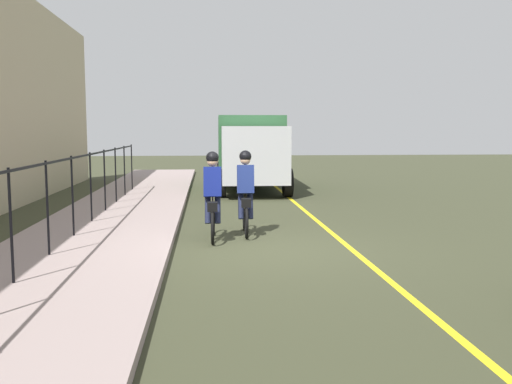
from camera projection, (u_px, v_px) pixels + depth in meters
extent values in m
plane|color=#373A26|center=(267.00, 250.00, 10.64)|extent=(80.00, 80.00, 0.00)
cube|color=yellow|center=(350.00, 248.00, 10.77)|extent=(36.00, 0.12, 0.01)
cube|color=gray|center=(84.00, 249.00, 10.34)|extent=(40.00, 3.20, 0.15)
cylinder|color=black|center=(11.00, 226.00, 7.69)|extent=(0.04, 0.04, 1.60)
cylinder|color=black|center=(47.00, 208.00, 9.44)|extent=(0.04, 0.04, 1.60)
cylinder|color=black|center=(73.00, 196.00, 11.20)|extent=(0.04, 0.04, 1.60)
cylinder|color=black|center=(91.00, 187.00, 12.95)|extent=(0.04, 0.04, 1.60)
cylinder|color=black|center=(105.00, 180.00, 14.71)|extent=(0.04, 0.04, 1.60)
cylinder|color=black|center=(116.00, 175.00, 16.46)|extent=(0.04, 0.04, 1.60)
cylinder|color=black|center=(124.00, 171.00, 18.22)|extent=(0.04, 0.04, 1.60)
cylinder|color=black|center=(132.00, 167.00, 19.98)|extent=(0.04, 0.04, 1.60)
cube|color=black|center=(71.00, 158.00, 11.12)|extent=(17.73, 0.04, 0.04)
torus|color=black|center=(244.00, 216.00, 12.72)|extent=(0.66, 0.08, 0.66)
torus|color=black|center=(246.00, 223.00, 11.68)|extent=(0.66, 0.08, 0.66)
cube|color=black|center=(245.00, 208.00, 12.17)|extent=(0.93, 0.06, 0.24)
cylinder|color=black|center=(246.00, 202.00, 12.01)|extent=(0.03, 0.03, 0.35)
cube|color=navy|center=(245.00, 179.00, 12.00)|extent=(0.35, 0.37, 0.63)
sphere|color=tan|center=(245.00, 160.00, 12.01)|extent=(0.22, 0.22, 0.22)
sphere|color=black|center=(245.00, 156.00, 12.00)|extent=(0.26, 0.26, 0.26)
cylinder|color=#191E38|center=(241.00, 204.00, 12.04)|extent=(0.34, 0.13, 0.65)
cylinder|color=#191E38|center=(250.00, 204.00, 12.05)|extent=(0.34, 0.13, 0.65)
cube|color=black|center=(246.00, 203.00, 11.68)|extent=(0.24, 0.21, 0.18)
torus|color=black|center=(213.00, 220.00, 12.13)|extent=(0.66, 0.08, 0.66)
torus|color=black|center=(213.00, 228.00, 11.09)|extent=(0.66, 0.08, 0.66)
cube|color=black|center=(213.00, 212.00, 11.58)|extent=(0.93, 0.06, 0.24)
cylinder|color=black|center=(213.00, 205.00, 11.42)|extent=(0.03, 0.03, 0.35)
cube|color=navy|center=(213.00, 182.00, 11.42)|extent=(0.35, 0.37, 0.63)
sphere|color=tan|center=(212.00, 161.00, 11.42)|extent=(0.22, 0.22, 0.22)
sphere|color=black|center=(212.00, 158.00, 11.41)|extent=(0.26, 0.26, 0.26)
cylinder|color=#191E38|center=(208.00, 208.00, 11.45)|extent=(0.34, 0.13, 0.65)
cylinder|color=#191E38|center=(218.00, 208.00, 11.46)|extent=(0.34, 0.13, 0.65)
cube|color=black|center=(212.00, 207.00, 11.09)|extent=(0.24, 0.21, 0.18)
cube|color=#2A5832|center=(249.00, 146.00, 22.11)|extent=(4.80, 2.48, 2.30)
cube|color=#B8B9BE|center=(255.00, 155.00, 18.74)|extent=(1.86, 2.24, 1.90)
cylinder|color=black|center=(288.00, 183.00, 19.06)|extent=(0.96, 0.32, 0.96)
cylinder|color=black|center=(222.00, 183.00, 18.90)|extent=(0.96, 0.32, 0.96)
cylinder|color=black|center=(275.00, 173.00, 23.36)|extent=(0.96, 0.32, 0.96)
cylinder|color=black|center=(221.00, 173.00, 23.21)|extent=(0.96, 0.32, 0.96)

